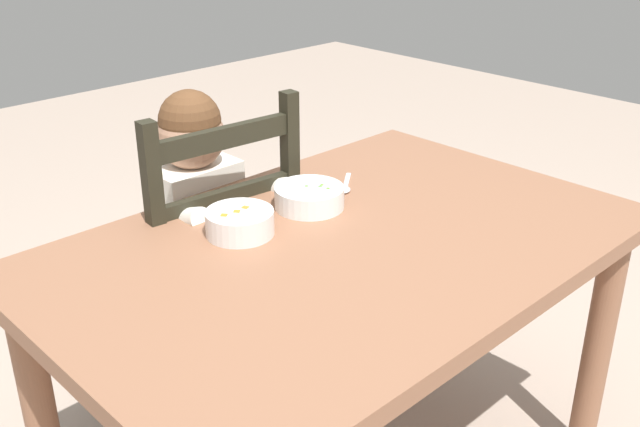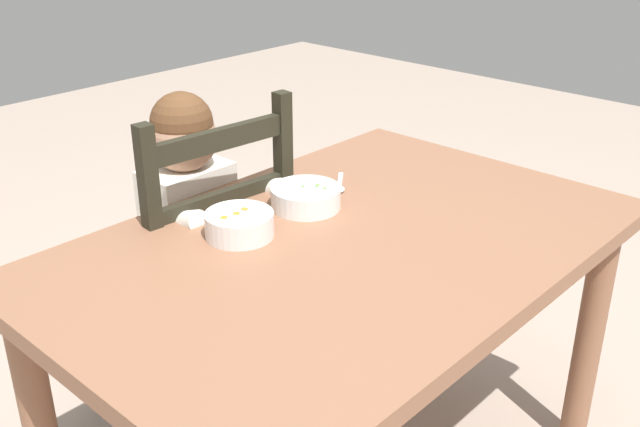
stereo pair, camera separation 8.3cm
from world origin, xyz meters
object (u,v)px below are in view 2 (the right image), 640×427
(bowl_of_peas, at_px, (306,197))
(bowl_of_carrots, at_px, (239,224))
(dining_chair, at_px, (198,278))
(child_figure, at_px, (196,218))
(spoon, at_px, (339,186))
(dining_table, at_px, (344,280))

(bowl_of_peas, xyz_separation_m, bowl_of_carrots, (-0.21, 0.00, 0.00))
(dining_chair, xyz_separation_m, child_figure, (0.00, -0.01, 0.17))
(child_figure, distance_m, spoon, 0.38)
(dining_table, distance_m, child_figure, 0.47)
(dining_chair, height_order, bowl_of_peas, dining_chair)
(child_figure, relative_size, spoon, 8.00)
(dining_table, distance_m, spoon, 0.30)
(bowl_of_carrots, bearing_deg, dining_chair, 71.54)
(dining_table, distance_m, dining_chair, 0.50)
(spoon, bearing_deg, bowl_of_peas, -171.65)
(dining_table, bearing_deg, spoon, 43.55)
(dining_table, xyz_separation_m, bowl_of_peas, (0.06, 0.18, 0.13))
(dining_table, relative_size, child_figure, 1.36)
(dining_table, xyz_separation_m, child_figure, (-0.04, 0.47, 0.02))
(dining_chair, distance_m, spoon, 0.46)
(child_figure, bearing_deg, bowl_of_carrots, -109.55)
(dining_table, height_order, bowl_of_carrots, bowl_of_carrots)
(bowl_of_carrots, bearing_deg, child_figure, 70.45)
(bowl_of_peas, xyz_separation_m, spoon, (0.14, 0.02, -0.02))
(dining_chair, bearing_deg, dining_table, -84.67)
(child_figure, height_order, bowl_of_peas, child_figure)
(child_figure, relative_size, bowl_of_peas, 5.84)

